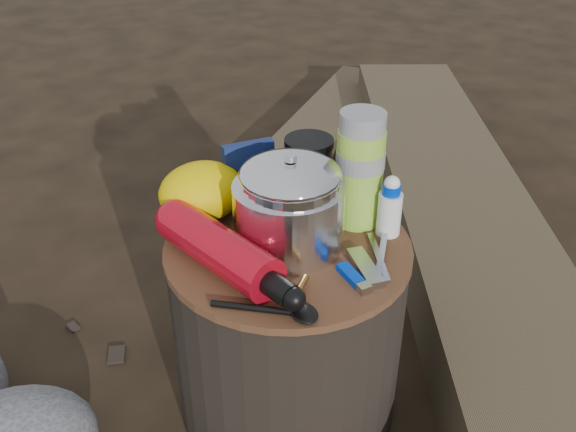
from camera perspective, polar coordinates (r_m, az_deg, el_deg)
name	(u,v)px	position (r m, az deg, el deg)	size (l,w,h in m)	color
ground	(288,402)	(1.48, 0.00, -15.97)	(60.00, 60.00, 0.00)	black
stump	(288,330)	(1.33, 0.00, -9.95)	(0.45, 0.45, 0.42)	black
log_main	(459,223)	(1.93, 14.76, -0.58)	(0.37, 2.17, 0.18)	#413626
log_small	(321,131)	(2.51, 2.90, 7.46)	(0.22, 1.19, 0.10)	#413626
foil_windscreen	(289,215)	(1.17, 0.06, 0.07)	(0.20, 0.20, 0.12)	silver
camping_pot	(290,204)	(1.15, 0.20, 1.03)	(0.18, 0.18, 0.18)	silver
fuel_bottle	(220,249)	(1.12, -6.01, -2.92)	(0.08, 0.33, 0.08)	#B20B1B
thermos	(360,169)	(1.22, 6.29, 4.06)	(0.09, 0.09, 0.22)	#8BBF35
travel_mug	(308,172)	(1.30, 1.80, 3.89)	(0.09, 0.09, 0.14)	black
stuff_sack	(202,192)	(1.26, -7.56, 2.13)	(0.17, 0.14, 0.11)	#E5C100
food_pouch	(250,174)	(1.30, -3.34, 3.68)	(0.10, 0.02, 0.13)	#0F1C52
lighter	(351,275)	(1.12, 5.54, -5.16)	(0.02, 0.08, 0.02)	#002FBF
multitool	(365,268)	(1.14, 6.77, -4.51)	(0.03, 0.11, 0.01)	#A1A1A6
pot_grabber	(378,255)	(1.17, 7.92, -3.43)	(0.04, 0.15, 0.01)	#A1A1A6
spork	(255,308)	(1.05, -2.87, -8.01)	(0.04, 0.17, 0.01)	black
squeeze_bottle	(390,209)	(1.22, 8.88, 0.64)	(0.05, 0.05, 0.11)	silver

